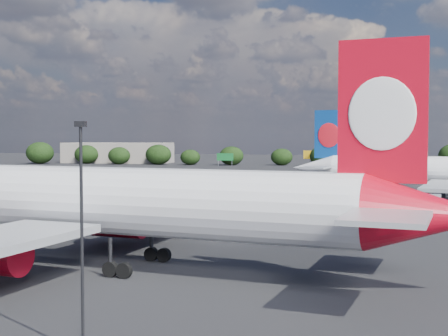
# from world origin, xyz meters

# --- Properties ---
(ground) EXTENTS (500.00, 500.00, 0.00)m
(ground) POSITION_xyz_m (0.00, 60.00, 0.00)
(ground) COLOR black
(ground) RESTS_ON ground
(qantas_airliner) EXTENTS (53.79, 51.35, 17.58)m
(qantas_airliner) POSITION_xyz_m (9.34, 5.54, 5.35)
(qantas_airliner) COLOR white
(qantas_airliner) RESTS_ON ground
(china_southern_airliner) EXTENTS (47.32, 45.24, 15.53)m
(china_southern_airliner) POSITION_xyz_m (40.31, 69.32, 4.73)
(china_southern_airliner) COLOR white
(china_southern_airliner) RESTS_ON ground
(apron_lamp_post) EXTENTS (0.55, 0.30, 11.61)m
(apron_lamp_post) POSITION_xyz_m (14.24, -13.94, 6.46)
(apron_lamp_post) COLOR black
(apron_lamp_post) RESTS_ON ground
(terminal_building) EXTENTS (42.00, 16.00, 8.00)m
(terminal_building) POSITION_xyz_m (-65.00, 192.00, 4.00)
(terminal_building) COLOR gray
(terminal_building) RESTS_ON ground
(highway_sign) EXTENTS (6.00, 0.30, 4.50)m
(highway_sign) POSITION_xyz_m (-18.00, 176.00, 3.13)
(highway_sign) COLOR #135F28
(highway_sign) RESTS_ON ground
(billboard_yellow) EXTENTS (5.00, 0.30, 5.50)m
(billboard_yellow) POSITION_xyz_m (12.00, 182.00, 3.87)
(billboard_yellow) COLOR gold
(billboard_yellow) RESTS_ON ground
(horizon_treeline) EXTENTS (205.34, 15.77, 8.83)m
(horizon_treeline) POSITION_xyz_m (11.82, 180.21, 3.77)
(horizon_treeline) COLOR black
(horizon_treeline) RESTS_ON ground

